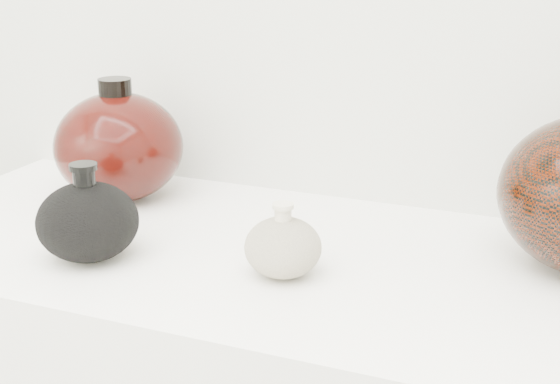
% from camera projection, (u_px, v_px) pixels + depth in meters
% --- Properties ---
extents(black_gourd_vase, '(0.14, 0.14, 0.13)m').
position_uv_depth(black_gourd_vase, '(88.00, 221.00, 1.02)').
color(black_gourd_vase, black).
rests_on(black_gourd_vase, display_counter).
extents(cream_gourd_vase, '(0.13, 0.13, 0.10)m').
position_uv_depth(cream_gourd_vase, '(283.00, 247.00, 0.97)').
color(cream_gourd_vase, beige).
rests_on(cream_gourd_vase, display_counter).
extents(left_round_pot, '(0.22, 0.22, 0.20)m').
position_uv_depth(left_round_pot, '(119.00, 146.00, 1.23)').
color(left_round_pot, black).
rests_on(left_round_pot, display_counter).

